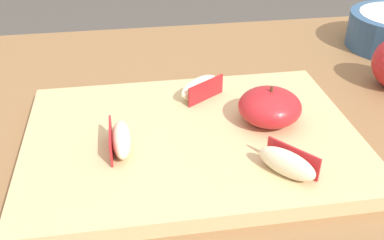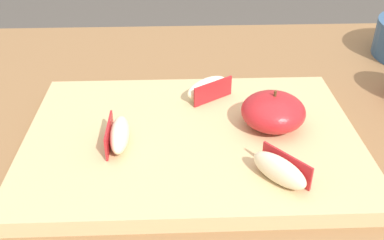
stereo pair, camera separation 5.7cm
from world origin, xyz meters
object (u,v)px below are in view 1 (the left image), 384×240
Objects in this scene: apple_half_skin_up at (270,107)px; apple_wedge_back at (121,139)px; cutting_board at (192,139)px; apple_wedge_near_knife at (287,163)px; apple_wedge_left at (200,87)px.

apple_half_skin_up reaches higher than apple_wedge_back.
cutting_board is 5.12× the size of apple_half_skin_up.
cutting_board is at bearing -173.64° from apple_half_skin_up.
apple_wedge_near_knife is at bearing -22.61° from apple_wedge_back.
apple_wedge_near_knife is (0.18, -0.08, 0.00)m from apple_wedge_back.
apple_wedge_back is (-0.09, -0.02, 0.03)m from cutting_board.
cutting_board is 0.14m from apple_wedge_near_knife.
apple_wedge_left is 1.01× the size of apple_wedge_back.
apple_wedge_left reaches higher than cutting_board.
apple_half_skin_up reaches higher than apple_wedge_near_knife.
apple_wedge_left is 0.20m from apple_wedge_near_knife.
cutting_board is 5.97× the size of apple_wedge_left.
apple_wedge_back is at bearing -135.46° from apple_wedge_left.
apple_wedge_back is (-0.20, -0.03, -0.01)m from apple_half_skin_up.
apple_half_skin_up is 0.20m from apple_wedge_back.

